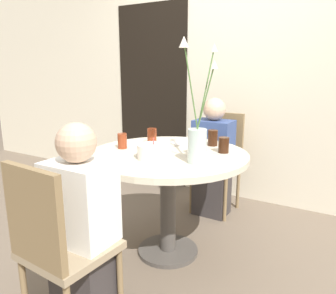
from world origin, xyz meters
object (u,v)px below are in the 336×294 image
object	(u,v)px
drink_glass_2	(224,145)
drink_glass_3	(196,146)
chair_left_flank	(56,242)
person_boy	(213,161)
drink_glass_1	(122,141)
person_woman	(82,232)
chair_right_flank	(219,155)
drink_glass_0	(152,136)
side_plate	(184,143)
birthday_cake	(154,152)
flower_vase	(197,133)
drink_glass_4	(213,138)

from	to	relation	value
drink_glass_2	drink_glass_3	distance (m)	0.21
chair_left_flank	person_boy	size ratio (longest dim) A/B	0.85
drink_glass_1	person_woman	size ratio (longest dim) A/B	0.10
chair_right_flank	drink_glass_1	world-z (taller)	chair_right_flank
chair_left_flank	drink_glass_0	distance (m)	1.17
drink_glass_0	side_plate	bearing A→B (deg)	35.28
birthday_cake	side_plate	size ratio (longest dim) A/B	0.99
person_boy	drink_glass_3	bearing A→B (deg)	-76.23
birthday_cake	flower_vase	distance (m)	0.32
chair_left_flank	drink_glass_4	size ratio (longest dim) A/B	7.84
flower_vase	drink_glass_4	bearing A→B (deg)	101.34
drink_glass_0	person_boy	bearing A→B (deg)	68.72
side_plate	drink_glass_0	world-z (taller)	drink_glass_0
side_plate	flower_vase	bearing A→B (deg)	-54.18
chair_left_flank	person_woman	size ratio (longest dim) A/B	0.85
birthday_cake	drink_glass_2	xyz separation A→B (m)	(0.33, 0.38, 0.01)
drink_glass_2	drink_glass_3	world-z (taller)	drink_glass_3
drink_glass_0	chair_right_flank	bearing A→B (deg)	72.55
chair_left_flank	birthday_cake	world-z (taller)	chair_left_flank
drink_glass_0	drink_glass_3	bearing A→B (deg)	-15.53
drink_glass_2	drink_glass_0	bearing A→B (deg)	-176.41
drink_glass_2	chair_right_flank	bearing A→B (deg)	112.86
drink_glass_1	person_woman	world-z (taller)	person_woman
drink_glass_3	person_boy	xyz separation A→B (m)	(-0.19, 0.76, -0.32)
chair_right_flank	drink_glass_3	size ratio (longest dim) A/B	7.19
birthday_cake	side_plate	xyz separation A→B (m)	(-0.03, 0.49, -0.04)
side_plate	drink_glass_1	xyz separation A→B (m)	(-0.32, -0.37, 0.05)
chair_left_flank	person_boy	bearing A→B (deg)	-88.62
flower_vase	drink_glass_2	xyz separation A→B (m)	(0.05, 0.32, -0.13)
chair_left_flank	drink_glass_0	size ratio (longest dim) A/B	7.49
drink_glass_1	person_boy	xyz separation A→B (m)	(0.36, 0.86, -0.31)
chair_left_flank	birthday_cake	xyz separation A→B (m)	(0.07, 0.77, 0.29)
chair_left_flank	drink_glass_2	bearing A→B (deg)	-105.24
birthday_cake	chair_left_flank	bearing A→B (deg)	-94.97
drink_glass_1	drink_glass_2	world-z (taller)	drink_glass_1
drink_glass_4	drink_glass_0	bearing A→B (deg)	-155.03
flower_vase	drink_glass_4	distance (m)	0.51
birthday_cake	drink_glass_4	bearing A→B (deg)	71.45
birthday_cake	drink_glass_2	bearing A→B (deg)	48.99
flower_vase	person_woman	bearing A→B (deg)	-116.52
chair_right_flank	person_boy	world-z (taller)	person_boy
drink_glass_4	drink_glass_1	bearing A→B (deg)	-142.05
side_plate	person_woman	xyz separation A→B (m)	(-0.02, -1.10, -0.26)
side_plate	drink_glass_3	xyz separation A→B (m)	(0.23, -0.27, 0.06)
birthday_cake	side_plate	distance (m)	0.49
chair_right_flank	drink_glass_3	xyz separation A→B (m)	(0.18, -0.92, 0.30)
birthday_cake	flower_vase	xyz separation A→B (m)	(0.28, 0.06, 0.14)
birthday_cake	drink_glass_1	bearing A→B (deg)	161.08
side_plate	drink_glass_0	xyz separation A→B (m)	(-0.21, -0.15, 0.06)
chair_right_flank	chair_left_flank	distance (m)	1.91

